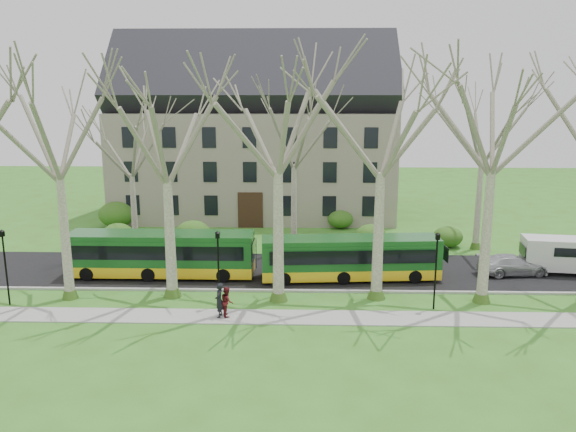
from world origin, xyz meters
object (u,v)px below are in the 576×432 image
(pedestrian_b, at_px, (227,301))
(bus_lead, at_px, (161,254))
(sedan, at_px, (513,265))
(pedestrian_a, at_px, (219,300))
(van_a, at_px, (566,256))
(bus_follow, at_px, (350,258))

(pedestrian_b, bearing_deg, bus_lead, 23.16)
(sedan, xyz_separation_m, pedestrian_a, (-18.27, -7.67, 0.28))
(sedan, relative_size, pedestrian_a, 2.43)
(pedestrian_a, xyz_separation_m, pedestrian_b, (0.39, 0.16, -0.13))
(sedan, height_order, pedestrian_b, pedestrian_b)
(bus_lead, bearing_deg, sedan, 2.38)
(pedestrian_b, bearing_deg, sedan, -82.12)
(pedestrian_b, bearing_deg, pedestrian_a, 96.70)
(van_a, bearing_deg, sedan, -166.73)
(bus_follow, relative_size, van_a, 2.08)
(bus_follow, distance_m, pedestrian_b, 9.53)
(bus_lead, height_order, sedan, bus_lead)
(sedan, bearing_deg, pedestrian_a, 105.52)
(pedestrian_a, bearing_deg, pedestrian_b, 114.02)
(bus_follow, distance_m, pedestrian_a, 9.92)
(bus_lead, relative_size, sedan, 2.63)
(bus_follow, bearing_deg, van_a, 1.68)
(sedan, distance_m, van_a, 3.63)
(bus_lead, relative_size, pedestrian_b, 7.43)
(bus_lead, xyz_separation_m, bus_follow, (12.24, -0.23, -0.08))
(sedan, xyz_separation_m, pedestrian_b, (-17.87, -7.51, 0.14))
(bus_follow, bearing_deg, pedestrian_a, -143.44)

